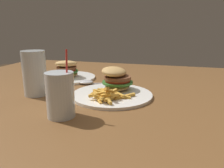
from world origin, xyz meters
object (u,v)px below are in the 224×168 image
object	(u,v)px
beer_glass	(35,74)
meal_plate_near	(114,87)
spoon	(88,82)
juice_glass	(60,97)
meal_plate_far	(67,73)

from	to	relation	value
beer_glass	meal_plate_near	bearing A→B (deg)	-73.61
beer_glass	spoon	world-z (taller)	beer_glass
beer_glass	juice_glass	distance (m)	0.24
beer_glass	juice_glass	xyz separation A→B (m)	(-0.15, -0.18, -0.02)
meal_plate_near	spoon	xyz separation A→B (m)	(0.11, 0.15, -0.02)
spoon	beer_glass	bearing A→B (deg)	37.60
juice_glass	spoon	xyz separation A→B (m)	(0.34, 0.06, -0.05)
meal_plate_far	beer_glass	bearing A→B (deg)	-178.12
meal_plate_near	spoon	bearing A→B (deg)	52.93
meal_plate_near	meal_plate_far	distance (m)	0.33
juice_glass	meal_plate_far	distance (m)	0.45
juice_glass	meal_plate_near	bearing A→B (deg)	-20.05
spoon	meal_plate_far	size ratio (longest dim) A/B	0.72
beer_glass	juice_glass	bearing A→B (deg)	-129.66
meal_plate_near	beer_glass	distance (m)	0.29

